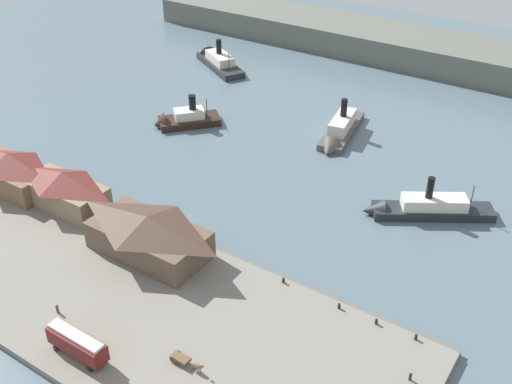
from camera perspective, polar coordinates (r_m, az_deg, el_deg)
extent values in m
plane|color=slate|center=(119.42, -6.66, -3.03)|extent=(320.00, 320.00, 0.00)
cube|color=gray|center=(107.05, -14.23, -8.38)|extent=(110.00, 36.00, 1.20)
cube|color=#666159|center=(116.97, -7.79, -3.67)|extent=(110.00, 0.80, 1.00)
cube|color=brown|center=(136.15, -21.69, 1.36)|extent=(18.79, 8.98, 5.16)
pyramid|color=maroon|center=(134.29, -22.03, 2.83)|extent=(19.16, 9.43, 2.84)
cube|color=#847056|center=(126.13, -17.25, -0.25)|extent=(17.66, 7.98, 5.18)
pyramid|color=maroon|center=(124.19, -17.54, 1.25)|extent=(18.01, 8.38, 2.56)
cube|color=brown|center=(110.03, -9.88, -4.36)|extent=(21.12, 10.77, 5.23)
pyramid|color=#473328|center=(107.86, -10.06, -2.76)|extent=(21.54, 11.31, 2.27)
cube|color=maroon|center=(93.88, -16.27, -13.37)|extent=(10.01, 2.70, 2.72)
cube|color=beige|center=(92.76, -16.42, -12.67)|extent=(9.61, 1.89, 0.50)
cylinder|color=black|center=(93.68, -14.00, -14.64)|extent=(0.90, 0.18, 0.90)
cylinder|color=black|center=(92.59, -15.22, -15.58)|extent=(0.90, 0.18, 0.90)
cylinder|color=black|center=(97.77, -16.92, -12.76)|extent=(0.90, 0.18, 0.90)
cylinder|color=black|center=(96.73, -18.13, -13.63)|extent=(0.90, 0.18, 0.90)
cube|color=brown|center=(91.03, -7.01, -15.05)|extent=(2.81, 1.46, 0.50)
cylinder|color=#4C3828|center=(91.97, -7.12, -14.66)|extent=(1.20, 0.10, 1.20)
cylinder|color=#4C3828|center=(91.25, -7.72, -15.20)|extent=(1.20, 0.10, 1.20)
ellipsoid|color=#7A6651|center=(89.56, -5.59, -15.72)|extent=(2.00, 0.70, 0.90)
ellipsoid|color=#7A6651|center=(88.66, -5.03, -15.79)|extent=(0.70, 0.32, 0.44)
cylinder|color=#7A6651|center=(89.84, -5.18, -16.06)|extent=(0.16, 0.16, 1.00)
cylinder|color=#7A6651|center=(89.64, -5.34, -16.22)|extent=(0.16, 0.16, 1.00)
cylinder|color=#7A6651|center=(90.37, -5.80, -15.73)|extent=(0.16, 0.16, 1.00)
cylinder|color=#7A6651|center=(90.17, -5.96, -15.88)|extent=(0.16, 0.16, 1.00)
cylinder|color=#4C3D33|center=(102.48, -17.96, -10.29)|extent=(0.42, 0.42, 1.43)
sphere|color=#CCA889|center=(101.93, -18.04, -9.94)|extent=(0.26, 0.26, 0.26)
cylinder|color=#232328|center=(90.97, 14.13, -16.28)|extent=(0.38, 0.38, 1.31)
sphere|color=#CCA889|center=(90.40, 14.20, -15.95)|extent=(0.24, 0.24, 0.24)
cylinder|color=black|center=(99.39, 7.72, -10.45)|extent=(0.44, 0.44, 0.90)
cylinder|color=black|center=(103.24, 2.57, -8.20)|extent=(0.44, 0.44, 0.90)
cylinder|color=black|center=(97.77, 11.11, -11.73)|extent=(0.44, 0.44, 0.90)
cylinder|color=black|center=(96.70, 14.63, -12.91)|extent=(0.44, 0.44, 0.90)
cube|color=black|center=(157.02, -6.19, 6.56)|extent=(15.02, 15.77, 1.80)
cone|color=black|center=(156.24, -8.94, 6.21)|extent=(6.31, 6.02, 6.01)
cube|color=silver|center=(156.15, -6.23, 7.24)|extent=(7.99, 8.26, 2.30)
cylinder|color=black|center=(155.04, -5.93, 8.29)|extent=(1.78, 1.78, 3.69)
cylinder|color=brown|center=(156.32, -4.60, 7.82)|extent=(0.24, 0.24, 4.56)
cube|color=#23282D|center=(125.71, 16.08, -1.74)|extent=(22.58, 16.86, 1.77)
cone|color=#23282D|center=(123.20, 10.79, -1.71)|extent=(6.03, 6.14, 4.59)
cube|color=silver|center=(124.59, 16.22, -0.94)|extent=(12.72, 10.09, 2.42)
cylinder|color=black|center=(122.49, 15.87, 0.40)|extent=(1.39, 1.39, 4.40)
cylinder|color=brown|center=(125.90, 19.41, -0.44)|extent=(0.24, 0.24, 5.18)
cube|color=#23282D|center=(192.64, -3.35, 11.69)|extent=(22.82, 16.95, 1.86)
cone|color=#23282D|center=(202.42, -4.66, 12.68)|extent=(6.48, 7.18, 5.95)
cube|color=silver|center=(191.86, -3.37, 12.31)|extent=(12.40, 10.06, 2.59)
cylinder|color=black|center=(191.15, -3.47, 13.33)|extent=(1.63, 1.63, 4.34)
cylinder|color=brown|center=(185.66, -2.53, 12.00)|extent=(0.24, 0.24, 4.79)
cube|color=#514C47|center=(153.04, 7.95, 5.66)|extent=(10.21, 22.79, 1.54)
cone|color=#514C47|center=(143.54, 6.77, 3.85)|extent=(6.06, 4.95, 5.38)
cube|color=silver|center=(152.04, 8.01, 6.43)|extent=(6.35, 12.61, 3.01)
cylinder|color=black|center=(150.91, 8.17, 7.76)|extent=(1.54, 1.54, 4.37)
cube|color=#60665B|center=(204.56, 13.68, 13.01)|extent=(180.00, 24.00, 8.00)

